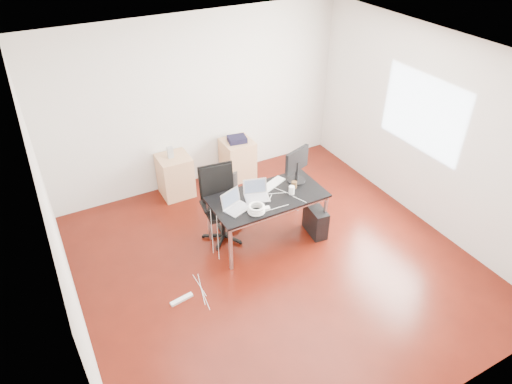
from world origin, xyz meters
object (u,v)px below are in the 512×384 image
filing_cabinet_left (175,176)px  desk (268,199)px  office_chair (220,200)px  filing_cabinet_right (238,159)px  pc_tower (316,220)px

filing_cabinet_left → desk: bearing=-65.6°
office_chair → filing_cabinet_left: size_ratio=1.54×
filing_cabinet_right → pc_tower: (0.31, -1.93, -0.13)m
desk → filing_cabinet_left: desk is taller
office_chair → desk: bearing=-27.7°
desk → filing_cabinet_left: 1.89m
filing_cabinet_left → filing_cabinet_right: size_ratio=1.00×
desk → office_chair: size_ratio=1.48×
office_chair → filing_cabinet_right: office_chair is taller
filing_cabinet_left → pc_tower: 2.42m
office_chair → filing_cabinet_left: (-0.22, 1.31, -0.26)m
filing_cabinet_left → pc_tower: filing_cabinet_left is taller
filing_cabinet_right → desk: bearing=-102.2°
desk → filing_cabinet_right: (0.37, 1.69, -0.33)m
office_chair → pc_tower: bearing=-19.8°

